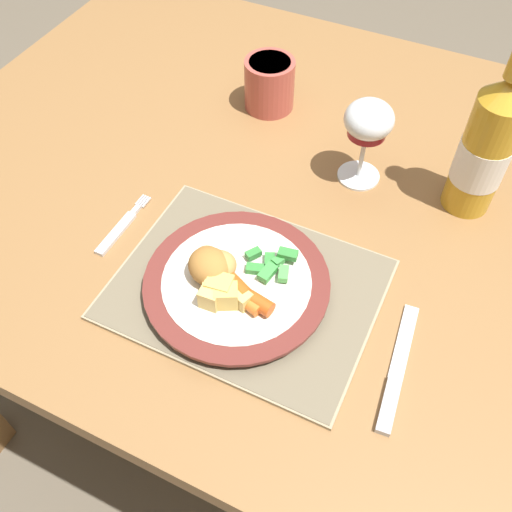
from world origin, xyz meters
The scene contains 13 objects.
ground_plane centered at (0.00, 0.00, 0.00)m, with size 6.00×6.00×0.00m, color brown.
dining_table centered at (0.00, 0.00, 0.65)m, with size 1.21×0.94×0.74m.
placemat centered at (0.04, -0.22, 0.74)m, with size 0.34×0.26×0.01m.
dinner_plate centered at (0.03, -0.22, 0.76)m, with size 0.24×0.24×0.02m.
breaded_croquettes centered at (0.00, -0.23, 0.79)m, with size 0.08×0.08×0.04m.
green_beans_pile centered at (0.06, -0.19, 0.77)m, with size 0.07×0.06×0.02m.
glazed_carrots centered at (0.05, -0.24, 0.78)m, with size 0.09×0.05×0.02m.
fork centered at (-0.17, -0.20, 0.74)m, with size 0.02×0.12×0.01m.
table_knife centered at (0.26, -0.25, 0.74)m, with size 0.03×0.18×0.01m.
wine_glass centered at (0.10, 0.06, 0.84)m, with size 0.07×0.07×0.14m.
bottle centered at (0.26, 0.07, 0.85)m, with size 0.07×0.07×0.29m.
roast_potatoes centered at (0.02, -0.26, 0.78)m, with size 0.07×0.04×0.03m.
drinking_cup centered at (-0.10, 0.16, 0.79)m, with size 0.09×0.09×0.09m.
Camera 1 is at (0.24, -0.60, 1.37)m, focal length 40.00 mm.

